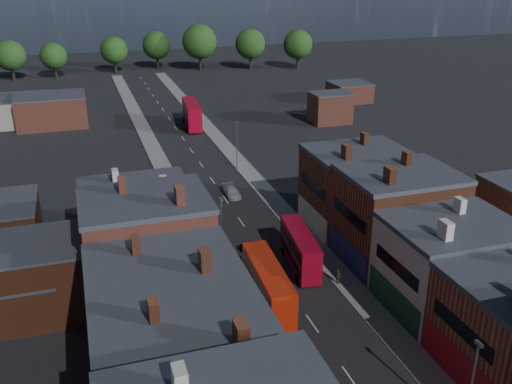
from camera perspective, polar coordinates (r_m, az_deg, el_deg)
pavement_west at (r=83.43m, az=-7.72°, el=-0.75°), size 3.00×200.00×0.12m
pavement_east at (r=86.36m, az=0.77°, el=0.28°), size 3.00×200.00×0.12m
lamp_post_1 at (r=45.02m, az=20.79°, el=-17.37°), size 0.25×0.70×8.12m
lamp_post_2 at (r=63.88m, az=-3.46°, el=-3.45°), size 0.25×0.70×8.12m
lamp_post_3 at (r=93.45m, az=-1.93°, el=5.02°), size 0.25×0.70×8.12m
bus_0 at (r=56.76m, az=1.20°, el=-9.40°), size 3.24×11.18×4.78m
bus_1 at (r=64.38m, az=4.42°, el=-5.64°), size 3.43×10.12×4.28m
bus_2 at (r=119.30m, az=-6.43°, el=7.76°), size 3.87×12.23×5.20m
car_2 at (r=66.88m, az=-0.09°, el=-6.03°), size 2.64×5.02×1.35m
car_3 at (r=83.85m, az=-2.45°, el=0.03°), size 1.95×4.70×1.36m
ped_1 at (r=52.08m, az=0.13°, el=-14.64°), size 1.08×0.84×1.95m
ped_3 at (r=62.15m, az=8.20°, el=-8.35°), size 0.68×1.06×1.68m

